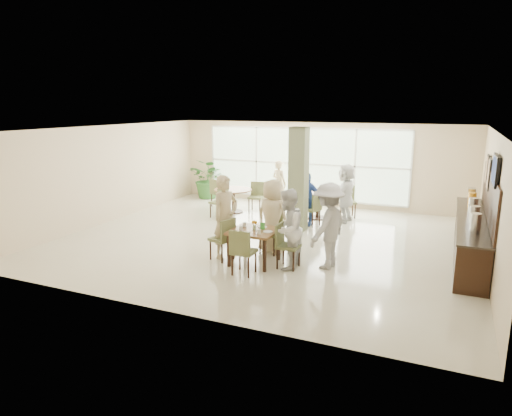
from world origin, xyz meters
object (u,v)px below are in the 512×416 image
at_px(potted_plant, 209,179).
at_px(adult_b, 346,193).
at_px(teen_left, 226,217).
at_px(adult_a, 306,199).
at_px(round_table_left, 233,194).
at_px(buffet_counter, 471,234).
at_px(main_table, 254,234).
at_px(teen_standing, 328,226).
at_px(adult_standing, 279,184).
at_px(teen_far, 272,216).
at_px(round_table_right, 318,199).
at_px(teen_right, 288,229).

height_order(potted_plant, adult_b, adult_b).
relative_size(teen_left, adult_a, 1.22).
bearing_deg(round_table_left, adult_a, -13.17).
bearing_deg(buffet_counter, adult_b, 147.59).
xyz_separation_m(main_table, adult_a, (0.05, 3.54, 0.11)).
xyz_separation_m(teen_standing, adult_standing, (-3.02, 5.11, -0.12)).
distance_m(buffet_counter, adult_standing, 6.66).
relative_size(teen_left, adult_standing, 1.19).
bearing_deg(teen_left, adult_standing, 29.87).
distance_m(main_table, round_table_left, 4.87).
bearing_deg(teen_left, teen_standing, -61.38).
height_order(main_table, buffet_counter, buffet_counter).
bearing_deg(teen_standing, teen_far, -94.21).
relative_size(potted_plant, adult_b, 0.84).
relative_size(teen_standing, adult_a, 1.19).
bearing_deg(round_table_right, adult_b, -6.59).
distance_m(potted_plant, teen_right, 7.73).
relative_size(main_table, round_table_right, 0.82).
relative_size(potted_plant, teen_standing, 0.79).
height_order(teen_far, teen_right, teen_far).
bearing_deg(adult_standing, round_table_left, 75.14).
relative_size(buffet_counter, adult_b, 2.74).
relative_size(round_table_right, potted_plant, 0.82).
bearing_deg(teen_far, round_table_right, -77.41).
relative_size(main_table, buffet_counter, 0.21).
bearing_deg(main_table, round_table_left, 121.64).
height_order(teen_right, adult_b, adult_b).
bearing_deg(adult_a, teen_standing, -61.06).
distance_m(potted_plant, adult_a, 4.96).
relative_size(round_table_left, teen_left, 0.64).
relative_size(main_table, adult_standing, 0.62).
relative_size(round_table_right, teen_left, 0.63).
height_order(main_table, round_table_right, same).
relative_size(main_table, adult_a, 0.64).
bearing_deg(main_table, teen_right, -0.10).
bearing_deg(teen_left, round_table_left, 45.95).
relative_size(potted_plant, teen_right, 0.85).
xyz_separation_m(round_table_right, adult_b, (0.86, -0.10, 0.27)).
relative_size(potted_plant, teen_far, 0.84).
xyz_separation_m(teen_right, adult_standing, (-2.26, 5.49, -0.06)).
bearing_deg(round_table_left, teen_far, -51.37).
xyz_separation_m(buffet_counter, adult_b, (-3.31, 2.10, 0.31)).
distance_m(teen_left, teen_standing, 2.28).
relative_size(round_table_right, teen_right, 0.70).
bearing_deg(potted_plant, teen_right, -48.48).
bearing_deg(buffet_counter, round_table_right, 152.16).
height_order(round_table_left, adult_b, adult_b).
bearing_deg(adult_b, potted_plant, -97.92).
height_order(round_table_left, teen_right, teen_right).
bearing_deg(adult_b, teen_left, -15.17).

